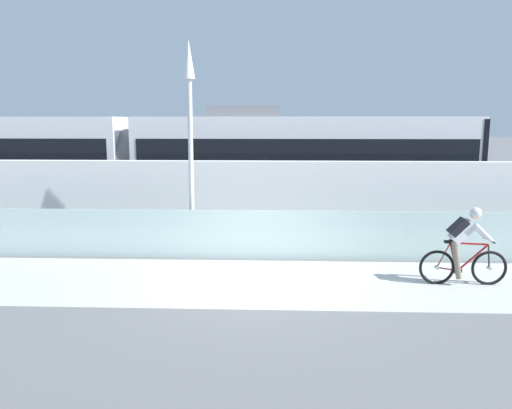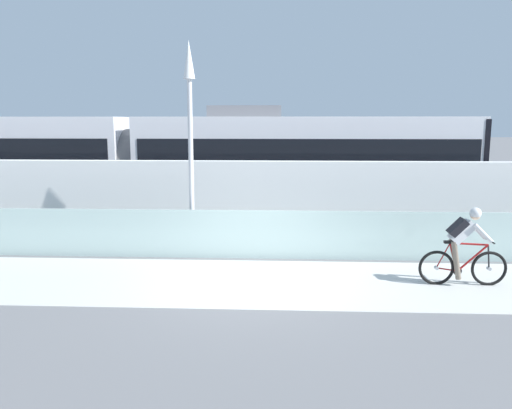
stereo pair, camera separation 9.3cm
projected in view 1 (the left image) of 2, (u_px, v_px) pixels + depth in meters
ground_plane at (254, 282)px, 10.53m from camera, size 200.00×200.00×0.00m
bike_path_deck at (254, 282)px, 10.53m from camera, size 32.00×3.20×0.01m
glass_parapet at (257, 235)px, 12.26m from camera, size 32.00×0.05×1.19m
concrete_barrier_wall at (260, 202)px, 13.95m from camera, size 32.00×0.36×2.24m
tram_rail_near at (262, 223)px, 16.58m from camera, size 32.00×0.08×0.01m
tram_rail_far at (263, 215)px, 17.99m from camera, size 32.00×0.08×0.01m
tram at (133, 163)px, 17.16m from camera, size 22.56×2.54×3.81m
cyclist_on_bike at (464, 247)px, 10.22m from camera, size 1.77×0.58×1.61m
lamp_post_antenna at (190, 122)px, 12.18m from camera, size 0.28×0.28×5.20m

